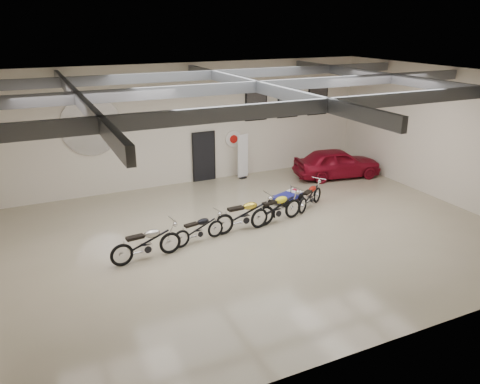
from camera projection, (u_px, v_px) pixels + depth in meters
name	position (u px, v px, depth m)	size (l,w,h in m)	color
floor	(256.00, 235.00, 15.16)	(16.00, 12.00, 0.01)	tan
ceiling	(258.00, 78.00, 13.44)	(16.00, 12.00, 0.01)	gray
back_wall	(191.00, 124.00, 19.41)	(16.00, 0.02, 5.00)	beige
right_wall	(447.00, 136.00, 17.48)	(0.02, 12.00, 5.00)	beige
ceiling_beams	(258.00, 87.00, 13.53)	(15.80, 11.80, 0.32)	#5A5D62
door	(204.00, 157.00, 20.06)	(0.92, 0.08, 2.10)	black
logo_plaque	(91.00, 126.00, 17.67)	(2.30, 0.06, 1.16)	silver
poster_left	(256.00, 105.00, 20.36)	(1.05, 0.08, 1.35)	black
poster_mid	(288.00, 102.00, 21.00)	(1.05, 0.08, 1.35)	black
poster_right	(318.00, 100.00, 21.63)	(1.05, 0.08, 1.35)	black
oil_sign	(233.00, 139.00, 20.40)	(0.72, 0.10, 0.72)	white
banner_stand	(243.00, 157.00, 20.36)	(0.53, 0.21, 1.94)	white
motorcycle_silver	(146.00, 242.00, 13.45)	(2.10, 0.65, 1.09)	silver
motorcycle_black	(199.00, 229.00, 14.54)	(1.78, 0.55, 0.93)	silver
motorcycle_gold	(245.00, 214.00, 15.37)	(2.20, 0.68, 1.15)	silver
motorcycle_yellow	(277.00, 208.00, 15.94)	(2.13, 0.66, 1.11)	silver
motorcycle_red	(310.00, 196.00, 17.24)	(1.86, 0.58, 0.97)	silver
go_kart	(290.00, 194.00, 17.97)	(1.61, 0.72, 0.58)	navy
vintage_car	(337.00, 163.00, 20.64)	(3.82, 1.54, 1.30)	maroon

